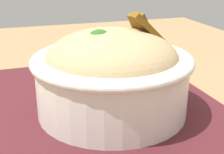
% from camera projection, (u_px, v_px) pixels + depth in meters
% --- Properties ---
extents(table, '(1.27, 0.96, 0.72)m').
position_uv_depth(table, '(111.00, 150.00, 0.48)').
color(table, '#99754C').
rests_on(table, ground_plane).
extents(placemat, '(0.45, 0.33, 0.00)m').
position_uv_depth(placemat, '(109.00, 107.00, 0.46)').
color(placemat, '#47191E').
rests_on(placemat, table).
extents(bowl, '(0.22, 0.22, 0.14)m').
position_uv_depth(bowl, '(112.00, 72.00, 0.43)').
color(bowl, silver).
rests_on(bowl, placemat).
extents(fork, '(0.04, 0.13, 0.00)m').
position_uv_depth(fork, '(73.00, 82.00, 0.55)').
color(fork, silver).
rests_on(fork, placemat).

